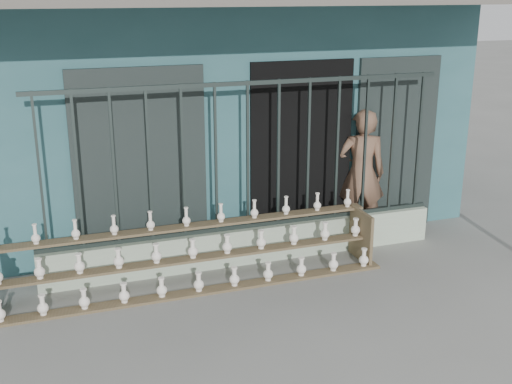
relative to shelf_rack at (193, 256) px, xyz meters
name	(u,v)px	position (x,y,z in m)	size (l,w,h in m)	color
ground	(287,308)	(0.80, -0.89, -0.36)	(60.00, 60.00, 0.00)	slate
workshop_building	(189,97)	(0.80, 3.34, 1.26)	(7.40, 6.60, 3.21)	#2D5B60
parapet_wall	(248,245)	(0.80, 0.41, -0.13)	(5.00, 0.20, 0.45)	#ADC1A5
security_fence	(248,157)	(0.80, 0.41, 0.99)	(5.00, 0.04, 1.80)	#283330
shelf_rack	(193,256)	(0.00, 0.00, 0.00)	(4.50, 0.68, 0.85)	brown
elderly_woman	(361,173)	(2.54, 0.79, 0.52)	(0.64, 0.42, 1.75)	brown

